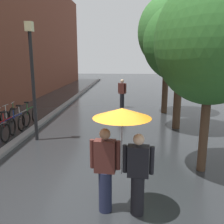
{
  "coord_description": "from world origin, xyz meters",
  "views": [
    {
      "loc": [
        0.76,
        -4.66,
        3.01
      ],
      "look_at": [
        0.26,
        2.67,
        1.35
      ],
      "focal_mm": 39.45,
      "sensor_mm": 36.0,
      "label": 1
    }
  ],
  "objects_px": {
    "pedestrian_walking_midground": "(122,93)",
    "parked_bicycle_2": "(9,122)",
    "street_tree_2": "(168,32)",
    "couple_under_umbrella": "(121,146)",
    "parked_bicycle_4": "(23,114)",
    "parked_bicycle_3": "(15,118)",
    "street_tree_0": "(212,41)",
    "street_tree_1": "(181,43)",
    "street_lamp_post": "(32,73)"
  },
  "relations": [
    {
      "from": "pedestrian_walking_midground",
      "to": "parked_bicycle_2",
      "type": "bearing_deg",
      "value": -131.25
    },
    {
      "from": "street_tree_2",
      "to": "couple_under_umbrella",
      "type": "distance_m",
      "value": 9.68
    },
    {
      "from": "street_tree_2",
      "to": "parked_bicycle_4",
      "type": "bearing_deg",
      "value": -160.41
    },
    {
      "from": "parked_bicycle_3",
      "to": "pedestrian_walking_midground",
      "type": "distance_m",
      "value": 6.38
    },
    {
      "from": "parked_bicycle_2",
      "to": "street_tree_0",
      "type": "bearing_deg",
      "value": -24.56
    },
    {
      "from": "street_tree_1",
      "to": "street_lamp_post",
      "type": "height_order",
      "value": "street_tree_1"
    },
    {
      "from": "parked_bicycle_2",
      "to": "parked_bicycle_4",
      "type": "xyz_separation_m",
      "value": [
        -0.04,
        1.44,
        0.0
      ]
    },
    {
      "from": "street_tree_0",
      "to": "couple_under_umbrella",
      "type": "xyz_separation_m",
      "value": [
        -2.11,
        -1.99,
        -1.99
      ]
    },
    {
      "from": "street_tree_0",
      "to": "street_tree_2",
      "type": "distance_m",
      "value": 7.08
    },
    {
      "from": "street_tree_2",
      "to": "parked_bicycle_2",
      "type": "bearing_deg",
      "value": -150.42
    },
    {
      "from": "parked_bicycle_3",
      "to": "parked_bicycle_4",
      "type": "xyz_separation_m",
      "value": [
        0.02,
        0.74,
        0.0
      ]
    },
    {
      "from": "street_tree_2",
      "to": "pedestrian_walking_midground",
      "type": "relative_size",
      "value": 3.58
    },
    {
      "from": "street_tree_2",
      "to": "parked_bicycle_4",
      "type": "distance_m",
      "value": 8.26
    },
    {
      "from": "parked_bicycle_3",
      "to": "pedestrian_walking_midground",
      "type": "xyz_separation_m",
      "value": [
        4.56,
        4.43,
        0.49
      ]
    },
    {
      "from": "parked_bicycle_3",
      "to": "pedestrian_walking_midground",
      "type": "height_order",
      "value": "pedestrian_walking_midground"
    },
    {
      "from": "street_tree_2",
      "to": "pedestrian_walking_midground",
      "type": "distance_m",
      "value": 4.29
    },
    {
      "from": "pedestrian_walking_midground",
      "to": "street_tree_1",
      "type": "bearing_deg",
      "value": -60.14
    },
    {
      "from": "parked_bicycle_3",
      "to": "parked_bicycle_4",
      "type": "bearing_deg",
      "value": 88.07
    },
    {
      "from": "street_lamp_post",
      "to": "parked_bicycle_2",
      "type": "bearing_deg",
      "value": 146.08
    },
    {
      "from": "street_tree_1",
      "to": "couple_under_umbrella",
      "type": "bearing_deg",
      "value": -109.84
    },
    {
      "from": "street_tree_2",
      "to": "couple_under_umbrella",
      "type": "height_order",
      "value": "street_tree_2"
    },
    {
      "from": "street_tree_0",
      "to": "street_tree_2",
      "type": "bearing_deg",
      "value": 90.29
    },
    {
      "from": "street_tree_0",
      "to": "pedestrian_walking_midground",
      "type": "height_order",
      "value": "street_tree_0"
    },
    {
      "from": "parked_bicycle_2",
      "to": "street_tree_2",
      "type": "bearing_deg",
      "value": 29.58
    },
    {
      "from": "parked_bicycle_4",
      "to": "pedestrian_walking_midground",
      "type": "relative_size",
      "value": 0.69
    },
    {
      "from": "parked_bicycle_4",
      "to": "parked_bicycle_3",
      "type": "bearing_deg",
      "value": -91.93
    },
    {
      "from": "street_tree_0",
      "to": "parked_bicycle_2",
      "type": "distance_m",
      "value": 8.13
    },
    {
      "from": "couple_under_umbrella",
      "to": "pedestrian_walking_midground",
      "type": "xyz_separation_m",
      "value": [
        -0.28,
        10.26,
        -0.5
      ]
    },
    {
      "from": "parked_bicycle_3",
      "to": "couple_under_umbrella",
      "type": "bearing_deg",
      "value": -50.3
    },
    {
      "from": "street_lamp_post",
      "to": "pedestrian_walking_midground",
      "type": "relative_size",
      "value": 2.44
    },
    {
      "from": "street_tree_0",
      "to": "couple_under_umbrella",
      "type": "height_order",
      "value": "street_tree_0"
    },
    {
      "from": "couple_under_umbrella",
      "to": "street_lamp_post",
      "type": "xyz_separation_m",
      "value": [
        -3.24,
        4.1,
        1.06
      ]
    },
    {
      "from": "street_tree_0",
      "to": "pedestrian_walking_midground",
      "type": "bearing_deg",
      "value": 106.07
    },
    {
      "from": "street_lamp_post",
      "to": "street_tree_1",
      "type": "bearing_deg",
      "value": 19.41
    },
    {
      "from": "parked_bicycle_4",
      "to": "street_tree_1",
      "type": "bearing_deg",
      "value": -4.6
    },
    {
      "from": "parked_bicycle_2",
      "to": "pedestrian_walking_midground",
      "type": "bearing_deg",
      "value": 48.75
    },
    {
      "from": "street_tree_1",
      "to": "parked_bicycle_4",
      "type": "bearing_deg",
      "value": 175.4
    },
    {
      "from": "street_tree_1",
      "to": "parked_bicycle_2",
      "type": "height_order",
      "value": "street_tree_1"
    },
    {
      "from": "parked_bicycle_2",
      "to": "pedestrian_walking_midground",
      "type": "distance_m",
      "value": 6.84
    },
    {
      "from": "parked_bicycle_3",
      "to": "street_lamp_post",
      "type": "height_order",
      "value": "street_lamp_post"
    },
    {
      "from": "street_tree_2",
      "to": "parked_bicycle_2",
      "type": "xyz_separation_m",
      "value": [
        -6.84,
        -3.89,
        -3.86
      ]
    },
    {
      "from": "street_tree_2",
      "to": "parked_bicycle_3",
      "type": "bearing_deg",
      "value": -155.2
    },
    {
      "from": "street_tree_1",
      "to": "couple_under_umbrella",
      "type": "height_order",
      "value": "street_tree_1"
    },
    {
      "from": "street_tree_1",
      "to": "pedestrian_walking_midground",
      "type": "xyz_separation_m",
      "value": [
        -2.44,
        4.25,
        -2.67
      ]
    },
    {
      "from": "couple_under_umbrella",
      "to": "parked_bicycle_2",
      "type": "bearing_deg",
      "value": 132.93
    },
    {
      "from": "street_tree_2",
      "to": "parked_bicycle_2",
      "type": "height_order",
      "value": "street_tree_2"
    },
    {
      "from": "parked_bicycle_2",
      "to": "street_lamp_post",
      "type": "height_order",
      "value": "street_lamp_post"
    },
    {
      "from": "pedestrian_walking_midground",
      "to": "street_lamp_post",
      "type": "bearing_deg",
      "value": -115.7
    },
    {
      "from": "street_tree_0",
      "to": "parked_bicycle_2",
      "type": "relative_size",
      "value": 4.47
    },
    {
      "from": "parked_bicycle_3",
      "to": "street_tree_1",
      "type": "bearing_deg",
      "value": 1.47
    }
  ]
}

